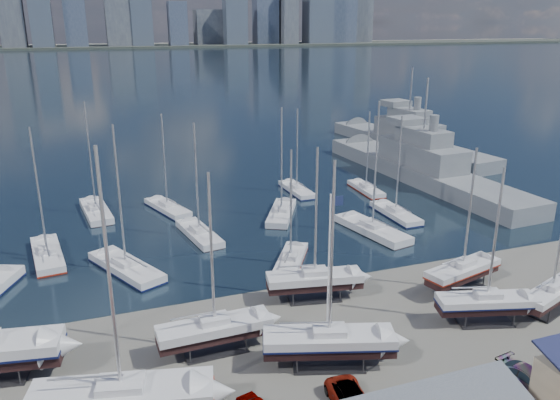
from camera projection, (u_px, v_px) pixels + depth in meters
name	position (u px, v px, depth m)	size (l,w,h in m)	color
ground	(331.00, 338.00, 44.85)	(1400.00, 1400.00, 0.00)	#605E59
water	(109.00, 67.00, 322.04)	(1400.00, 600.00, 0.40)	#172636
far_shore	(94.00, 47.00, 554.10)	(1400.00, 80.00, 2.20)	#2D332D
skyline	(81.00, 7.00, 534.20)	(639.14, 43.80, 107.69)	#475166
sailboat_cradle_1	(122.00, 398.00, 34.35)	(11.98, 5.74, 18.47)	#2D2D33
sailboat_cradle_2	(215.00, 329.00, 42.48)	(8.99, 2.74, 14.68)	#2D2D33
sailboat_cradle_3	(329.00, 341.00, 40.74)	(10.28, 5.67, 16.01)	#2D2D33
sailboat_cradle_4	(315.00, 280.00, 50.67)	(9.17, 4.07, 14.58)	#2D2D33
sailboat_cradle_5	(487.00, 303.00, 46.60)	(8.83, 4.63, 13.92)	#2D2D33
sailboat_cradle_6	(463.00, 271.00, 52.60)	(8.93, 4.45, 14.06)	#2D2D33
sailboat_cradle_7	(552.00, 293.00, 48.34)	(7.87, 4.51, 12.66)	#2D2D33
sailboat_moored_1	(48.00, 256.00, 59.94)	(4.09, 10.51, 15.31)	black
sailboat_moored_2	(96.00, 212.00, 73.67)	(4.17, 10.83, 15.95)	black
sailboat_moored_3	(126.00, 269.00, 56.76)	(7.36, 11.10, 16.20)	black
sailboat_moored_4	(199.00, 235.00, 65.89)	(4.21, 9.98, 14.60)	black
sailboat_moored_5	(168.00, 209.00, 75.15)	(5.44, 9.74, 14.04)	black
sailboat_moored_6	(291.00, 262.00, 58.54)	(6.68, 8.82, 13.18)	black
sailboat_moored_7	(281.00, 214.00, 72.92)	(7.21, 10.26, 15.26)	black
sailboat_moored_8	(297.00, 190.00, 83.32)	(2.82, 9.10, 13.48)	black
sailboat_moored_9	(372.00, 231.00, 67.13)	(5.39, 11.65, 16.97)	black
sailboat_moored_10	(395.00, 214.00, 72.95)	(2.71, 9.48, 14.16)	black
sailboat_moored_11	(366.00, 190.00, 83.78)	(2.68, 8.69, 12.88)	black
naval_ship_east	(420.00, 170.00, 89.70)	(10.37, 47.01, 18.20)	slate
naval_ship_west	(407.00, 142.00, 110.84)	(12.13, 44.68, 17.97)	slate
car_c	(352.00, 400.00, 36.44)	(2.32, 5.03, 1.40)	gray
car_d	(532.00, 381.00, 38.36)	(2.09, 5.13, 1.49)	gray
flagpole	(330.00, 259.00, 42.33)	(1.11, 0.12, 12.59)	white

